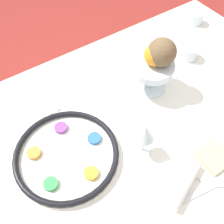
{
  "coord_description": "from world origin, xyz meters",
  "views": [
    {
      "loc": [
        -0.4,
        -0.39,
        1.58
      ],
      "look_at": [
        -0.08,
        0.08,
        0.81
      ],
      "focal_mm": 42.0,
      "sensor_mm": 36.0,
      "label": 1
    }
  ],
  "objects_px": {
    "wine_glass": "(145,134)",
    "orange_fruit": "(155,55)",
    "coconut": "(162,52)",
    "cup_mid": "(195,18)",
    "napkin_roll": "(183,184)",
    "seder_plate": "(66,155)",
    "fruit_stand": "(152,70)",
    "cup_far": "(189,53)",
    "bread_plate": "(213,158)",
    "cup_near": "(155,46)"
  },
  "relations": [
    {
      "from": "fruit_stand",
      "to": "coconut",
      "type": "height_order",
      "value": "coconut"
    },
    {
      "from": "orange_fruit",
      "to": "fruit_stand",
      "type": "bearing_deg",
      "value": 171.69
    },
    {
      "from": "fruit_stand",
      "to": "cup_far",
      "type": "height_order",
      "value": "fruit_stand"
    },
    {
      "from": "orange_fruit",
      "to": "cup_far",
      "type": "distance_m",
      "value": 0.29
    },
    {
      "from": "fruit_stand",
      "to": "bread_plate",
      "type": "height_order",
      "value": "fruit_stand"
    },
    {
      "from": "napkin_roll",
      "to": "coconut",
      "type": "bearing_deg",
      "value": 61.68
    },
    {
      "from": "orange_fruit",
      "to": "napkin_roll",
      "type": "height_order",
      "value": "orange_fruit"
    },
    {
      "from": "wine_glass",
      "to": "cup_near",
      "type": "bearing_deg",
      "value": 45.7
    },
    {
      "from": "cup_mid",
      "to": "fruit_stand",
      "type": "bearing_deg",
      "value": -155.3
    },
    {
      "from": "seder_plate",
      "to": "wine_glass",
      "type": "relative_size",
      "value": 2.47
    },
    {
      "from": "coconut",
      "to": "fruit_stand",
      "type": "bearing_deg",
      "value": 152.43
    },
    {
      "from": "seder_plate",
      "to": "orange_fruit",
      "type": "xyz_separation_m",
      "value": [
        0.44,
        0.09,
        0.15
      ]
    },
    {
      "from": "seder_plate",
      "to": "fruit_stand",
      "type": "height_order",
      "value": "fruit_stand"
    },
    {
      "from": "napkin_roll",
      "to": "cup_far",
      "type": "height_order",
      "value": "cup_far"
    },
    {
      "from": "orange_fruit",
      "to": "coconut",
      "type": "distance_m",
      "value": 0.03
    },
    {
      "from": "cup_mid",
      "to": "seder_plate",
      "type": "bearing_deg",
      "value": -161.02
    },
    {
      "from": "coconut",
      "to": "cup_mid",
      "type": "relative_size",
      "value": 1.41
    },
    {
      "from": "bread_plate",
      "to": "seder_plate",
      "type": "bearing_deg",
      "value": 145.0
    },
    {
      "from": "fruit_stand",
      "to": "seder_plate",
      "type": "bearing_deg",
      "value": -167.73
    },
    {
      "from": "fruit_stand",
      "to": "bread_plate",
      "type": "distance_m",
      "value": 0.39
    },
    {
      "from": "seder_plate",
      "to": "cup_near",
      "type": "distance_m",
      "value": 0.65
    },
    {
      "from": "coconut",
      "to": "bread_plate",
      "type": "bearing_deg",
      "value": -97.9
    },
    {
      "from": "bread_plate",
      "to": "cup_mid",
      "type": "bearing_deg",
      "value": 50.03
    },
    {
      "from": "wine_glass",
      "to": "coconut",
      "type": "relative_size",
      "value": 1.35
    },
    {
      "from": "cup_near",
      "to": "cup_far",
      "type": "distance_m",
      "value": 0.15
    },
    {
      "from": "wine_glass",
      "to": "cup_far",
      "type": "relative_size",
      "value": 1.89
    },
    {
      "from": "fruit_stand",
      "to": "cup_far",
      "type": "distance_m",
      "value": 0.27
    },
    {
      "from": "bread_plate",
      "to": "cup_mid",
      "type": "relative_size",
      "value": 2.62
    },
    {
      "from": "cup_far",
      "to": "seder_plate",
      "type": "bearing_deg",
      "value": -168.88
    },
    {
      "from": "seder_plate",
      "to": "napkin_roll",
      "type": "height_order",
      "value": "napkin_roll"
    },
    {
      "from": "fruit_stand",
      "to": "orange_fruit",
      "type": "xyz_separation_m",
      "value": [
        0.0,
        -0.0,
        0.07
      ]
    },
    {
      "from": "cup_far",
      "to": "napkin_roll",
      "type": "bearing_deg",
      "value": -135.43
    },
    {
      "from": "napkin_roll",
      "to": "seder_plate",
      "type": "bearing_deg",
      "value": 130.38
    },
    {
      "from": "seder_plate",
      "to": "fruit_stand",
      "type": "relative_size",
      "value": 2.08
    },
    {
      "from": "coconut",
      "to": "bread_plate",
      "type": "xyz_separation_m",
      "value": [
        -0.05,
        -0.37,
        -0.17
      ]
    },
    {
      "from": "seder_plate",
      "to": "orange_fruit",
      "type": "bearing_deg",
      "value": 12.09
    },
    {
      "from": "cup_near",
      "to": "bread_plate",
      "type": "bearing_deg",
      "value": -109.52
    },
    {
      "from": "wine_glass",
      "to": "bread_plate",
      "type": "xyz_separation_m",
      "value": [
        0.18,
        -0.16,
        -0.1
      ]
    },
    {
      "from": "orange_fruit",
      "to": "cup_mid",
      "type": "height_order",
      "value": "orange_fruit"
    },
    {
      "from": "seder_plate",
      "to": "bread_plate",
      "type": "height_order",
      "value": "seder_plate"
    },
    {
      "from": "fruit_stand",
      "to": "cup_far",
      "type": "bearing_deg",
      "value": 9.16
    },
    {
      "from": "fruit_stand",
      "to": "cup_mid",
      "type": "distance_m",
      "value": 0.52
    },
    {
      "from": "cup_mid",
      "to": "bread_plate",
      "type": "bearing_deg",
      "value": -129.97
    },
    {
      "from": "wine_glass",
      "to": "orange_fruit",
      "type": "relative_size",
      "value": 1.73
    },
    {
      "from": "fruit_stand",
      "to": "cup_near",
      "type": "relative_size",
      "value": 2.24
    },
    {
      "from": "coconut",
      "to": "cup_near",
      "type": "bearing_deg",
      "value": 51.14
    },
    {
      "from": "wine_glass",
      "to": "cup_near",
      "type": "distance_m",
      "value": 0.53
    },
    {
      "from": "wine_glass",
      "to": "bread_plate",
      "type": "distance_m",
      "value": 0.26
    },
    {
      "from": "orange_fruit",
      "to": "cup_far",
      "type": "relative_size",
      "value": 1.1
    },
    {
      "from": "bread_plate",
      "to": "cup_near",
      "type": "height_order",
      "value": "cup_near"
    }
  ]
}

